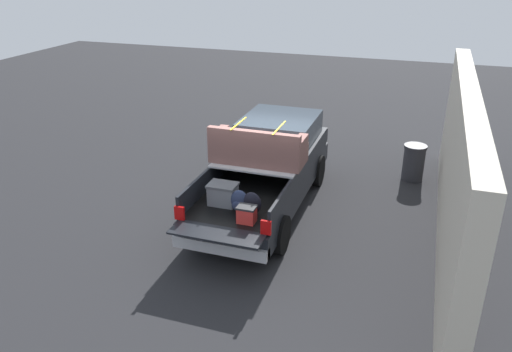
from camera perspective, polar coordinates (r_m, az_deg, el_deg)
name	(u,v)px	position (r m, az deg, el deg)	size (l,w,h in m)	color
ground_plane	(264,208)	(12.34, 0.90, -3.62)	(40.00, 40.00, 0.00)	#262628
pickup_truck	(269,165)	(12.25, 1.46, 1.23)	(6.05, 2.06, 2.23)	black
building_facade	(457,169)	(11.16, 21.50, 0.78)	(9.55, 0.36, 3.26)	beige
trash_can	(414,162)	(14.34, 17.16, 1.47)	(0.60, 0.60, 0.98)	#2D2D33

